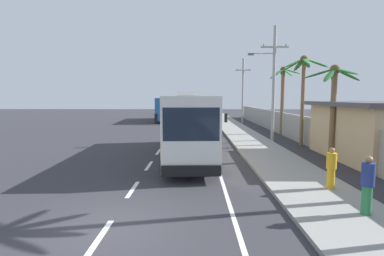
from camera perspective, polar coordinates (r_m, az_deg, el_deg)
name	(u,v)px	position (r m, az deg, el deg)	size (l,w,h in m)	color
ground_plane	(106,228)	(8.66, -16.40, -18.24)	(160.00, 160.00, 0.00)	#303035
sidewalk_kerb	(268,154)	(18.40, 14.54, -5.01)	(3.20, 90.00, 0.14)	gray
lane_markings	(193,144)	(22.11, 0.21, -3.15)	(3.68, 71.00, 0.01)	white
boundary_wall	(306,131)	(23.17, 21.39, -0.53)	(0.24, 60.00, 2.11)	#9E998E
coach_bus_foreground	(189,123)	(17.42, -0.63, 0.99)	(3.21, 11.87, 3.85)	silver
coach_bus_far_lane	(166,108)	(44.18, -5.03, 3.90)	(3.54, 11.71, 3.70)	#2366A8
motorcycle_beside_bus	(217,130)	(25.94, 4.95, -0.38)	(0.56, 1.96, 1.60)	black
pedestrian_near_kerb	(331,167)	(12.08, 25.50, -6.95)	(0.36, 0.36, 1.54)	gold
pedestrian_midwalk	(368,184)	(9.93, 31.01, -9.36)	(0.36, 0.36, 1.72)	#2D7A47
utility_pole_mid	(273,81)	(23.87, 15.48, 8.78)	(3.11, 0.24, 8.97)	#9E9E99
utility_pole_far	(243,90)	(39.85, 9.88, 7.29)	(2.05, 0.24, 8.63)	#9E9E99
palm_second	(283,89)	(28.64, 17.27, 7.27)	(2.84, 2.96, 6.35)	brown
palm_third	(304,78)	(22.65, 20.92, 9.13)	(3.34, 3.40, 6.49)	brown
palm_fourth	(334,92)	(18.19, 25.94, 6.31)	(3.09, 3.23, 5.32)	brown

